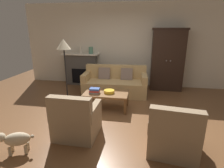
{
  "coord_description": "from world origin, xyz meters",
  "views": [
    {
      "loc": [
        0.61,
        -3.81,
        1.96
      ],
      "look_at": [
        -0.16,
        0.69,
        0.55
      ],
      "focal_mm": 28.94,
      "sensor_mm": 36.0,
      "label": 1
    }
  ],
  "objects_px": {
    "mantel_vase_jade": "(91,50)",
    "floor_lamp": "(64,48)",
    "fruit_bowl": "(109,92)",
    "armchair_near_left": "(76,121)",
    "armoire": "(167,60)",
    "mantel_vase_cream": "(80,50)",
    "book_stack": "(95,91)",
    "armchair_near_right": "(173,135)",
    "couch": "(115,84)",
    "fireplace": "(82,69)",
    "coffee_table": "(106,95)",
    "dog": "(15,140)"
  },
  "relations": [
    {
      "from": "armoire",
      "to": "floor_lamp",
      "type": "xyz_separation_m",
      "value": [
        -2.77,
        -1.67,
        0.49
      ]
    },
    {
      "from": "floor_lamp",
      "to": "fruit_bowl",
      "type": "bearing_deg",
      "value": -9.19
    },
    {
      "from": "coffee_table",
      "to": "mantel_vase_jade",
      "type": "bearing_deg",
      "value": 115.45
    },
    {
      "from": "dog",
      "to": "mantel_vase_cream",
      "type": "bearing_deg",
      "value": 92.89
    },
    {
      "from": "armoire",
      "to": "dog",
      "type": "bearing_deg",
      "value": -125.84
    },
    {
      "from": "mantel_vase_jade",
      "to": "armchair_near_left",
      "type": "bearing_deg",
      "value": -79.18
    },
    {
      "from": "mantel_vase_jade",
      "to": "floor_lamp",
      "type": "bearing_deg",
      "value": -96.64
    },
    {
      "from": "floor_lamp",
      "to": "fireplace",
      "type": "bearing_deg",
      "value": 95.82
    },
    {
      "from": "couch",
      "to": "armchair_near_left",
      "type": "height_order",
      "value": "armchair_near_left"
    },
    {
      "from": "armchair_near_left",
      "to": "armoire",
      "type": "bearing_deg",
      "value": 58.37
    },
    {
      "from": "coffee_table",
      "to": "mantel_vase_cream",
      "type": "bearing_deg",
      "value": 123.91
    },
    {
      "from": "fruit_bowl",
      "to": "mantel_vase_jade",
      "type": "xyz_separation_m",
      "value": [
        -1.0,
        1.93,
        0.78
      ]
    },
    {
      "from": "couch",
      "to": "mantel_vase_jade",
      "type": "bearing_deg",
      "value": 139.77
    },
    {
      "from": "book_stack",
      "to": "mantel_vase_cream",
      "type": "xyz_separation_m",
      "value": [
        -1.02,
        2.01,
        0.76
      ]
    },
    {
      "from": "fruit_bowl",
      "to": "fireplace",
      "type": "bearing_deg",
      "value": 125.35
    },
    {
      "from": "fruit_bowl",
      "to": "book_stack",
      "type": "xyz_separation_m",
      "value": [
        -0.35,
        -0.08,
        0.03
      ]
    },
    {
      "from": "book_stack",
      "to": "armchair_near_right",
      "type": "height_order",
      "value": "armchair_near_right"
    },
    {
      "from": "fireplace",
      "to": "coffee_table",
      "type": "bearing_deg",
      "value": -56.34
    },
    {
      "from": "fireplace",
      "to": "book_stack",
      "type": "relative_size",
      "value": 5.0
    },
    {
      "from": "book_stack",
      "to": "coffee_table",
      "type": "bearing_deg",
      "value": 14.18
    },
    {
      "from": "book_stack",
      "to": "mantel_vase_cream",
      "type": "relative_size",
      "value": 0.99
    },
    {
      "from": "armoire",
      "to": "mantel_vase_cream",
      "type": "xyz_separation_m",
      "value": [
        -2.95,
        0.06,
        0.25
      ]
    },
    {
      "from": "mantel_vase_jade",
      "to": "armchair_near_right",
      "type": "height_order",
      "value": "mantel_vase_jade"
    },
    {
      "from": "fireplace",
      "to": "armchair_near_left",
      "type": "bearing_deg",
      "value": -72.93
    },
    {
      "from": "couch",
      "to": "fruit_bowl",
      "type": "height_order",
      "value": "couch"
    },
    {
      "from": "dog",
      "to": "book_stack",
      "type": "bearing_deg",
      "value": 66.08
    },
    {
      "from": "armoire",
      "to": "coffee_table",
      "type": "height_order",
      "value": "armoire"
    },
    {
      "from": "fruit_bowl",
      "to": "floor_lamp",
      "type": "relative_size",
      "value": 0.15
    },
    {
      "from": "mantel_vase_jade",
      "to": "book_stack",
      "type": "bearing_deg",
      "value": -72.17
    },
    {
      "from": "coffee_table",
      "to": "armchair_near_right",
      "type": "distance_m",
      "value": 2.04
    },
    {
      "from": "armchair_near_right",
      "to": "floor_lamp",
      "type": "xyz_separation_m",
      "value": [
        -2.53,
        1.68,
        1.17
      ]
    },
    {
      "from": "floor_lamp",
      "to": "armchair_near_left",
      "type": "bearing_deg",
      "value": -61.34
    },
    {
      "from": "coffee_table",
      "to": "armchair_near_right",
      "type": "relative_size",
      "value": 1.25
    },
    {
      "from": "fruit_bowl",
      "to": "mantel_vase_jade",
      "type": "relative_size",
      "value": 1.13
    },
    {
      "from": "book_stack",
      "to": "dog",
      "type": "relative_size",
      "value": 0.46
    },
    {
      "from": "fireplace",
      "to": "mantel_vase_cream",
      "type": "bearing_deg",
      "value": -90.0
    },
    {
      "from": "couch",
      "to": "mantel_vase_cream",
      "type": "height_order",
      "value": "mantel_vase_cream"
    },
    {
      "from": "book_stack",
      "to": "couch",
      "type": "bearing_deg",
      "value": 74.45
    },
    {
      "from": "mantel_vase_jade",
      "to": "armchair_near_left",
      "type": "xyz_separation_m",
      "value": [
        0.62,
        -3.23,
        -0.92
      ]
    },
    {
      "from": "mantel_vase_jade",
      "to": "floor_lamp",
      "type": "relative_size",
      "value": 0.14
    },
    {
      "from": "mantel_vase_jade",
      "to": "armchair_near_left",
      "type": "height_order",
      "value": "mantel_vase_jade"
    },
    {
      "from": "fireplace",
      "to": "mantel_vase_cream",
      "type": "relative_size",
      "value": 4.93
    },
    {
      "from": "mantel_vase_cream",
      "to": "fireplace",
      "type": "bearing_deg",
      "value": 90.0
    },
    {
      "from": "armchair_near_right",
      "to": "floor_lamp",
      "type": "distance_m",
      "value": 3.25
    },
    {
      "from": "armoire",
      "to": "mantel_vase_jade",
      "type": "bearing_deg",
      "value": 178.66
    },
    {
      "from": "fruit_bowl",
      "to": "armchair_near_left",
      "type": "height_order",
      "value": "armchair_near_left"
    },
    {
      "from": "armchair_near_right",
      "to": "floor_lamp",
      "type": "height_order",
      "value": "floor_lamp"
    },
    {
      "from": "mantel_vase_jade",
      "to": "floor_lamp",
      "type": "xyz_separation_m",
      "value": [
        -0.2,
        -1.73,
        0.25
      ]
    },
    {
      "from": "floor_lamp",
      "to": "dog",
      "type": "bearing_deg",
      "value": -89.53
    },
    {
      "from": "book_stack",
      "to": "armchair_near_right",
      "type": "distance_m",
      "value": 2.2
    }
  ]
}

